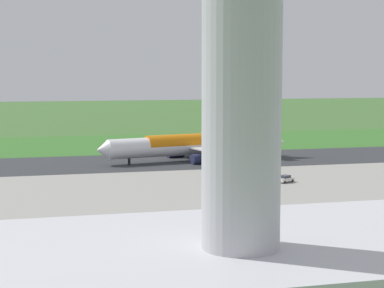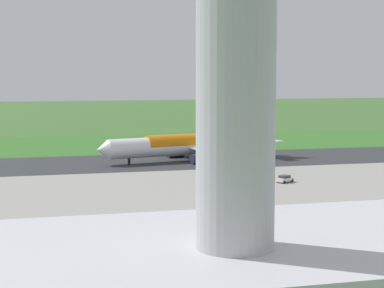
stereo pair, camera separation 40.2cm
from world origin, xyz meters
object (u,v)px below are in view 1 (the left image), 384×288
object	(u,v)px
service_car_followme	(285,179)
no_stopping_sign	(209,140)
airliner_main	(193,144)
traffic_cone_orange	(190,143)

from	to	relation	value
service_car_followme	no_stopping_sign	xyz separation A→B (m)	(-5.96, -79.41, 0.79)
service_car_followme	no_stopping_sign	distance (m)	79.64
no_stopping_sign	service_car_followme	bearing A→B (deg)	85.71
airliner_main	traffic_cone_orange	bearing A→B (deg)	-103.39
traffic_cone_orange	airliner_main	bearing A→B (deg)	76.61
traffic_cone_orange	service_car_followme	bearing A→B (deg)	89.80
no_stopping_sign	traffic_cone_orange	bearing A→B (deg)	-34.97
service_car_followme	no_stopping_sign	size ratio (longest dim) A/B	1.64
no_stopping_sign	traffic_cone_orange	distance (m)	7.05
service_car_followme	traffic_cone_orange	world-z (taller)	service_car_followme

